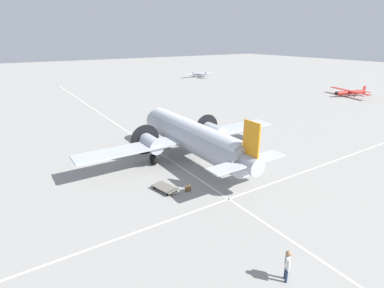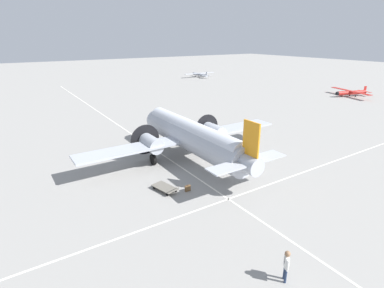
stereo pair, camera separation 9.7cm
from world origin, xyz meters
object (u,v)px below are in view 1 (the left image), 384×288
object	(u,v)px
airliner_main	(190,135)
baggage_cart	(165,188)
suitcase_near_door	(188,188)
light_aircraft_distant	(350,92)
crew_foreground	(287,263)
light_aircraft_taxiing	(199,74)

from	to	relation	value
airliner_main	baggage_cart	size ratio (longest dim) A/B	9.37
suitcase_near_door	light_aircraft_distant	xyz separation A→B (m)	(51.60, 16.55, 0.58)
crew_foreground	baggage_cart	world-z (taller)	crew_foreground
crew_foreground	light_aircraft_distant	xyz separation A→B (m)	(52.48, 27.52, -0.31)
airliner_main	suitcase_near_door	world-z (taller)	airliner_main
light_aircraft_distant	light_aircraft_taxiing	bearing A→B (deg)	-62.17
airliner_main	suitcase_near_door	xyz separation A→B (m)	(-3.90, -5.84, -2.36)
suitcase_near_door	baggage_cart	distance (m)	1.90
airliner_main	light_aircraft_distant	world-z (taller)	airliner_main
airliner_main	suitcase_near_door	bearing A→B (deg)	146.30
suitcase_near_door	baggage_cart	xyz separation A→B (m)	(-1.54, 1.12, 0.02)
light_aircraft_taxiing	baggage_cart	bearing A→B (deg)	143.93
crew_foreground	baggage_cart	size ratio (longest dim) A/B	0.77
crew_foreground	baggage_cart	xyz separation A→B (m)	(-0.66, 12.09, -0.87)
suitcase_near_door	baggage_cart	bearing A→B (deg)	144.16
airliner_main	light_aircraft_distant	bearing A→B (deg)	-77.29
crew_foreground	light_aircraft_taxiing	size ratio (longest dim) A/B	0.17
airliner_main	light_aircraft_distant	distance (m)	48.92
airliner_main	crew_foreground	distance (m)	17.54
suitcase_near_door	light_aircraft_taxiing	xyz separation A→B (m)	(42.75, 61.01, 0.58)
baggage_cart	light_aircraft_distant	bearing A→B (deg)	-87.22
baggage_cart	light_aircraft_taxiing	bearing A→B (deg)	-49.89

